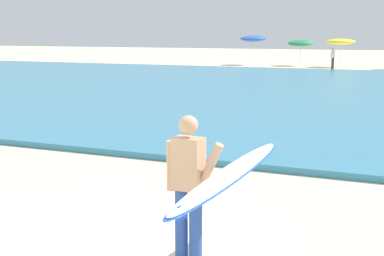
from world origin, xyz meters
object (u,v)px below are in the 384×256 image
object	(u,v)px
surfer_with_board	(208,179)
beach_umbrella_0	(253,39)
beach_umbrella_2	(341,42)
beachgoer_near_row_mid	(333,58)
beach_umbrella_1	(301,43)

from	to	relation	value
surfer_with_board	beach_umbrella_0	size ratio (longest dim) A/B	1.10
beach_umbrella_2	surfer_with_board	bearing A→B (deg)	-84.95
surfer_with_board	beach_umbrella_2	world-z (taller)	beach_umbrella_2
beach_umbrella_2	beachgoer_near_row_mid	size ratio (longest dim) A/B	1.41
surfer_with_board	beachgoer_near_row_mid	distance (m)	34.24
surfer_with_board	beachgoer_near_row_mid	bearing A→B (deg)	95.68
surfer_with_board	beach_umbrella_0	distance (m)	38.67
beachgoer_near_row_mid	surfer_with_board	bearing A→B (deg)	-84.32
beach_umbrella_0	beachgoer_near_row_mid	size ratio (longest dim) A/B	1.57
beachgoer_near_row_mid	beach_umbrella_0	bearing A→B (deg)	155.18
beach_umbrella_0	beach_umbrella_1	xyz separation A→B (m)	(3.85, 0.25, -0.35)
beach_umbrella_0	beach_umbrella_1	distance (m)	3.87
beach_umbrella_0	beach_umbrella_2	world-z (taller)	beach_umbrella_0
beach_umbrella_0	beach_umbrella_2	distance (m)	7.02
beach_umbrella_0	beachgoer_near_row_mid	bearing A→B (deg)	-24.82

